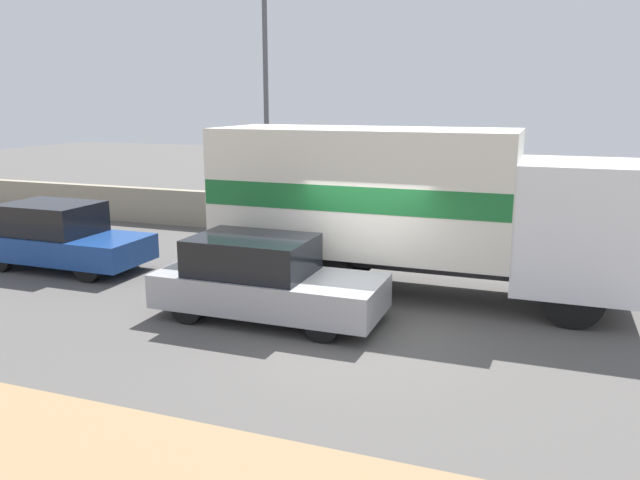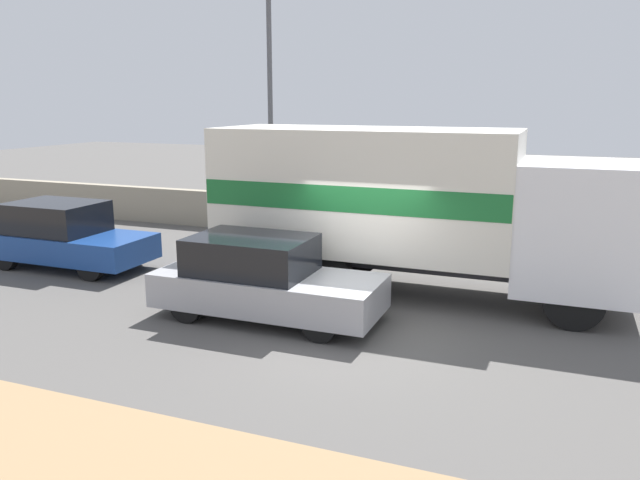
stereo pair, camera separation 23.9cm
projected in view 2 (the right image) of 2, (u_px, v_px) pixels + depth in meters
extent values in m
plane|color=#514F4C|center=(343.00, 329.00, 11.24)|extent=(80.00, 80.00, 0.00)
cube|color=gray|center=(427.00, 224.00, 17.69)|extent=(60.00, 0.35, 1.16)
cylinder|color=#4C4C51|center=(271.00, 120.00, 17.58)|extent=(0.14, 0.14, 6.95)
cube|color=silver|center=(579.00, 226.00, 11.82)|extent=(2.25, 2.47, 2.42)
cube|color=#2D2D33|center=(364.00, 254.00, 13.54)|extent=(6.25, 1.40, 0.25)
cube|color=silver|center=(365.00, 189.00, 13.23)|extent=(6.25, 2.54, 2.57)
cube|color=#19662D|center=(365.00, 191.00, 13.24)|extent=(6.22, 2.56, 0.51)
cylinder|color=black|center=(573.00, 271.00, 13.04)|extent=(1.07, 0.28, 1.07)
cylinder|color=black|center=(574.00, 301.00, 11.11)|extent=(1.07, 0.28, 1.07)
cylinder|color=black|center=(310.00, 247.00, 15.17)|extent=(1.07, 0.28, 1.07)
cylinder|color=black|center=(272.00, 269.00, 13.23)|extent=(1.07, 0.28, 1.07)
cylinder|color=black|center=(359.00, 251.00, 14.72)|extent=(1.07, 0.28, 1.07)
cylinder|color=black|center=(327.00, 274.00, 12.79)|extent=(1.07, 0.28, 1.07)
cube|color=#9E9EA3|center=(269.00, 290.00, 11.67)|extent=(4.27, 1.73, 0.64)
cube|color=black|center=(252.00, 254.00, 11.65)|extent=(2.22, 1.59, 0.69)
cylinder|color=black|center=(348.00, 299.00, 11.93)|extent=(0.61, 0.20, 0.61)
cylinder|color=black|center=(320.00, 325.00, 10.58)|extent=(0.61, 0.20, 0.61)
cylinder|color=black|center=(227.00, 285.00, 12.87)|extent=(0.61, 0.20, 0.61)
cylinder|color=black|center=(187.00, 306.00, 11.52)|extent=(0.61, 0.20, 0.61)
cube|color=navy|center=(69.00, 245.00, 15.26)|extent=(4.17, 1.75, 0.60)
cube|color=black|center=(56.00, 217.00, 15.23)|extent=(2.17, 1.61, 0.74)
cylinder|color=black|center=(133.00, 251.00, 15.54)|extent=(0.68, 0.20, 0.68)
cylinder|color=black|center=(90.00, 266.00, 14.17)|extent=(0.68, 0.20, 0.68)
cylinder|color=black|center=(52.00, 243.00, 16.46)|extent=(0.68, 0.20, 0.68)
cylinder|color=black|center=(5.00, 256.00, 15.09)|extent=(0.68, 0.20, 0.68)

